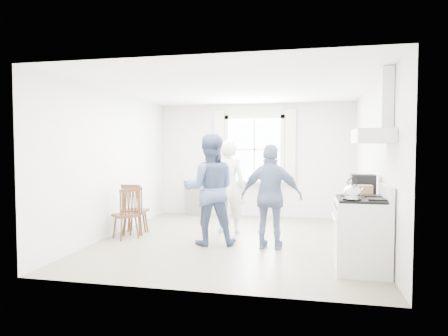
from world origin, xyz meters
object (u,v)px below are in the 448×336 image
at_px(low_cabinet, 360,226).
at_px(windsor_chair_c, 128,208).
at_px(person_right, 271,197).
at_px(person_left, 228,187).
at_px(windsor_chair_b, 133,204).
at_px(person_mid, 210,189).
at_px(gas_stove, 362,234).
at_px(windsor_chair_a, 133,205).
at_px(stereo_stack, 363,185).

bearing_deg(low_cabinet, windsor_chair_c, 175.11).
bearing_deg(person_right, person_left, -44.49).
distance_m(windsor_chair_b, person_mid, 1.63).
xyz_separation_m(person_left, person_right, (0.89, -1.00, -0.04)).
relative_size(windsor_chair_b, person_right, 0.57).
bearing_deg(person_left, windsor_chair_b, 20.33).
bearing_deg(gas_stove, person_left, 138.24).
relative_size(gas_stove, person_mid, 0.62).
height_order(low_cabinet, windsor_chair_b, windsor_chair_b).
distance_m(windsor_chair_b, person_right, 2.62).
bearing_deg(windsor_chair_b, windsor_chair_c, -77.36).
relative_size(windsor_chair_c, person_mid, 0.49).
distance_m(windsor_chair_a, person_right, 2.60).
distance_m(gas_stove, stereo_stack, 0.96).
height_order(low_cabinet, windsor_chair_a, low_cabinet).
bearing_deg(windsor_chair_a, person_mid, -13.64).
relative_size(gas_stove, windsor_chair_c, 1.25).
xyz_separation_m(low_cabinet, windsor_chair_c, (-3.81, 0.33, 0.10)).
xyz_separation_m(gas_stove, windsor_chair_a, (-3.79, 1.36, 0.06)).
height_order(windsor_chair_a, person_left, person_left).
distance_m(low_cabinet, person_mid, 2.40).
height_order(low_cabinet, windsor_chair_c, low_cabinet).
relative_size(stereo_stack, person_mid, 0.19).
distance_m(low_cabinet, windsor_chair_a, 3.92).
bearing_deg(windsor_chair_b, person_mid, -14.32).
distance_m(low_cabinet, person_left, 2.55).
relative_size(stereo_stack, windsor_chair_a, 0.38).
bearing_deg(windsor_chair_c, low_cabinet, -4.89).
height_order(windsor_chair_a, person_mid, person_mid).
xyz_separation_m(stereo_stack, windsor_chair_b, (-3.91, 0.61, -0.48)).
bearing_deg(windsor_chair_a, windsor_chair_c, -80.51).
distance_m(windsor_chair_b, windsor_chair_c, 0.37).
relative_size(gas_stove, person_right, 0.68).
xyz_separation_m(gas_stove, person_right, (-1.25, 0.91, 0.34)).
distance_m(stereo_stack, windsor_chair_a, 3.97).
relative_size(windsor_chair_b, windsor_chair_c, 1.04).
xyz_separation_m(windsor_chair_a, person_right, (2.54, -0.45, 0.28)).
distance_m(gas_stove, windsor_chair_a, 4.03).
bearing_deg(person_mid, gas_stove, 142.23).
xyz_separation_m(windsor_chair_c, person_left, (1.60, 0.88, 0.32)).
bearing_deg(person_mid, person_right, 161.27).
bearing_deg(person_left, person_mid, 84.92).
xyz_separation_m(windsor_chair_b, person_right, (2.57, -0.48, 0.26)).
bearing_deg(windsor_chair_c, person_right, -2.69).
height_order(windsor_chair_a, person_right, person_right).
distance_m(low_cabinet, windsor_chair_c, 3.82).
relative_size(person_left, person_mid, 0.96).
bearing_deg(gas_stove, person_mid, 156.43).
relative_size(gas_stove, stereo_stack, 3.29).
bearing_deg(stereo_stack, windsor_chair_c, 176.21).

